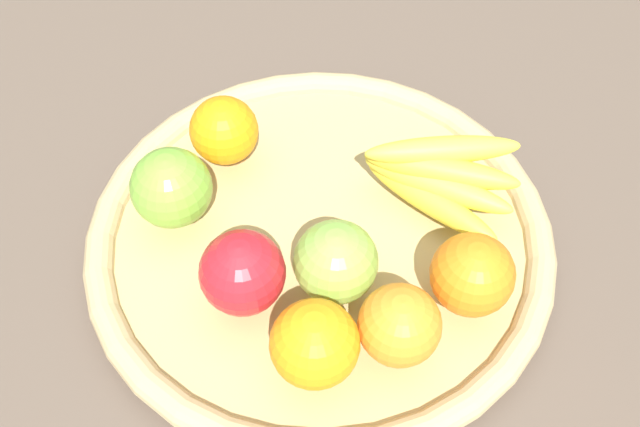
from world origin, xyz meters
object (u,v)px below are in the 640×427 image
orange_1 (400,325)px  apple_2 (336,262)px  apple_0 (242,273)px  orange_3 (315,344)px  apple_1 (171,188)px  orange_2 (224,130)px  orange_0 (472,275)px  banana_bunch (438,176)px

orange_1 → apple_2: apple_2 is taller
apple_0 → orange_3: bearing=-26.5°
apple_0 → apple_1: 0.12m
orange_1 → apple_2: (-0.07, 0.04, 0.00)m
orange_2 → apple_2: size_ratio=0.93×
orange_3 → apple_1: bearing=150.7°
orange_0 → banana_bunch: bearing=119.4°
orange_2 → orange_3: bearing=-48.1°
orange_3 → apple_1: 0.22m
orange_1 → orange_0: size_ratio=0.95×
apple_0 → orange_2: 0.18m
apple_1 → orange_0: (0.29, 0.01, -0.00)m
apple_1 → orange_2: bearing=82.0°
orange_2 → apple_1: 0.09m
banana_bunch → orange_1: bearing=-85.6°
banana_bunch → apple_2: (-0.06, -0.14, 0.01)m
orange_1 → orange_2: same height
orange_2 → apple_1: apple_1 is taller
apple_0 → apple_1: size_ratio=0.98×
orange_1 → apple_1: bearing=165.8°
apple_0 → orange_1: bearing=0.2°
orange_1 → orange_0: (0.05, 0.07, 0.00)m
orange_1 → orange_2: 0.28m
orange_0 → apple_2: bearing=-165.5°
banana_bunch → orange_2: (-0.22, -0.02, 0.00)m
orange_2 → banana_bunch: bearing=5.4°
apple_1 → orange_0: apple_1 is taller
banana_bunch → apple_1: apple_1 is taller
banana_bunch → apple_2: size_ratio=2.06×
orange_1 → banana_bunch: bearing=94.4°
orange_1 → banana_bunch: 0.18m
orange_1 → orange_3: orange_3 is taller
orange_1 → orange_0: 0.08m
orange_3 → apple_1: (-0.19, 0.11, 0.00)m
apple_0 → banana_bunch: bearing=53.1°
orange_3 → orange_0: (0.11, 0.11, -0.00)m
apple_2 → orange_3: size_ratio=1.01×
apple_2 → banana_bunch: bearing=66.6°
orange_1 → apple_0: apple_0 is taller
banana_bunch → orange_3: orange_3 is taller
apple_1 → orange_3: bearing=-29.3°
banana_bunch → orange_0: bearing=-60.6°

